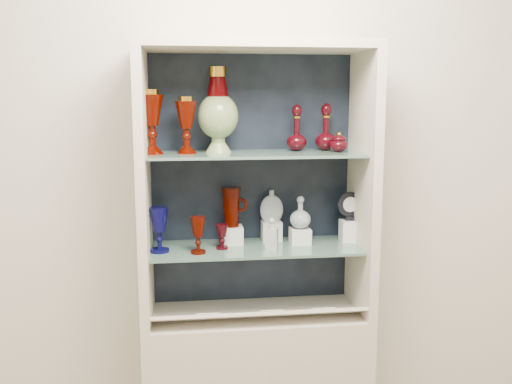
{
  "coord_description": "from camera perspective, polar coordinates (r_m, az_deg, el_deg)",
  "views": [
    {
      "loc": [
        -0.31,
        -0.9,
        1.71
      ],
      "look_at": [
        0.0,
        1.53,
        1.3
      ],
      "focal_mm": 40.0,
      "sensor_mm": 36.0,
      "label": 1
    }
  ],
  "objects": [
    {
      "name": "label_card_0",
      "position": [
        2.49,
        -4.89,
        -12.06
      ],
      "size": [
        0.1,
        0.06,
        0.03
      ],
      "primitive_type": "cube",
      "rotation": [
        -0.44,
        0.0,
        0.0
      ],
      "color": "white",
      "rests_on": "label_ledge"
    },
    {
      "name": "cabinet_back_panel",
      "position": [
        2.66,
        -0.51,
        1.2
      ],
      "size": [
        0.98,
        0.02,
        1.15
      ],
      "primitive_type": "cube",
      "color": "black",
      "rests_on": "cabinet_base"
    },
    {
      "name": "label_ledge",
      "position": [
        2.51,
        0.32,
        -12.19
      ],
      "size": [
        0.92,
        0.17,
        0.09
      ],
      "primitive_type": "cube",
      "rotation": [
        -0.44,
        0.0,
        0.0
      ],
      "color": "beige",
      "rests_on": "cabinet_base"
    },
    {
      "name": "ruby_decanter_a",
      "position": [
        2.55,
        4.09,
        6.7
      ],
      "size": [
        0.12,
        0.12,
        0.23
      ],
      "primitive_type": null,
      "rotation": [
        0.0,
        0.0,
        0.34
      ],
      "color": "#38050C",
      "rests_on": "shelf_upper"
    },
    {
      "name": "ruby_goblet_tall",
      "position": [
        2.44,
        -5.81,
        -4.33
      ],
      "size": [
        0.07,
        0.07,
        0.16
      ],
      "primitive_type": null,
      "rotation": [
        0.0,
        0.0,
        0.04
      ],
      "color": "#430800",
      "rests_on": "shelf_lower"
    },
    {
      "name": "cabinet_side_right",
      "position": [
        2.58,
        10.64,
        0.77
      ],
      "size": [
        0.04,
        0.4,
        1.15
      ],
      "primitive_type": "cube",
      "color": "beige",
      "rests_on": "cabinet_base"
    },
    {
      "name": "cabinet_top_cap",
      "position": [
        2.45,
        0.0,
        14.43
      ],
      "size": [
        1.0,
        0.4,
        0.04
      ],
      "primitive_type": "cube",
      "color": "beige",
      "rests_on": "cabinet_side_left"
    },
    {
      "name": "riser_ruby_pitcher",
      "position": [
        2.6,
        -2.46,
        -4.31
      ],
      "size": [
        0.1,
        0.1,
        0.08
      ],
      "primitive_type": "cube",
      "color": "silver",
      "rests_on": "shelf_lower"
    },
    {
      "name": "riser_clear_round_decanter",
      "position": [
        2.6,
        4.42,
        -4.41
      ],
      "size": [
        0.09,
        0.09,
        0.07
      ],
      "primitive_type": "cube",
      "color": "silver",
      "rests_on": "shelf_lower"
    },
    {
      "name": "riser_cameo_medallion",
      "position": [
        2.66,
        9.3,
        -3.85
      ],
      "size": [
        0.08,
        0.08,
        0.1
      ],
      "primitive_type": "cube",
      "color": "silver",
      "rests_on": "shelf_lower"
    },
    {
      "name": "clear_square_bottle",
      "position": [
        2.47,
        1.6,
        -4.25
      ],
      "size": [
        0.06,
        0.06,
        0.14
      ],
      "primitive_type": null,
      "rotation": [
        0.0,
        0.0,
        -0.32
      ],
      "color": "#99A7AF",
      "rests_on": "shelf_lower"
    },
    {
      "name": "flat_flask",
      "position": [
        2.63,
        1.56,
        -1.33
      ],
      "size": [
        0.11,
        0.05,
        0.15
      ],
      "primitive_type": null,
      "rotation": [
        0.0,
        0.0,
        -0.05
      ],
      "color": "#A7B3BB",
      "rests_on": "riser_flat_flask"
    },
    {
      "name": "ruby_pitcher",
      "position": [
        2.57,
        -2.48,
        -1.51
      ],
      "size": [
        0.14,
        0.1,
        0.18
      ],
      "primitive_type": null,
      "rotation": [
        0.0,
        0.0,
        -0.14
      ],
      "color": "#430800",
      "rests_on": "riser_ruby_pitcher"
    },
    {
      "name": "cameo_medallion",
      "position": [
        2.64,
        9.37,
        -1.35
      ],
      "size": [
        0.12,
        0.05,
        0.14
      ],
      "primitive_type": null,
      "rotation": [
        0.0,
        0.0,
        0.07
      ],
      "color": "black",
      "rests_on": "riser_cameo_medallion"
    },
    {
      "name": "ruby_goblet_small",
      "position": [
        2.5,
        -3.43,
        -4.48
      ],
      "size": [
        0.07,
        0.07,
        0.11
      ],
      "primitive_type": null,
      "rotation": [
        0.0,
        0.0,
        0.36
      ],
      "color": "#38050C",
      "rests_on": "shelf_lower"
    },
    {
      "name": "lidded_bowl",
      "position": [
        2.53,
        8.28,
        4.99
      ],
      "size": [
        0.09,
        0.09,
        0.09
      ],
      "primitive_type": null,
      "rotation": [
        0.0,
        0.0,
        0.17
      ],
      "color": "#38050C",
      "rests_on": "shelf_upper"
    },
    {
      "name": "label_card_1",
      "position": [
        2.56,
        6.59,
        -11.52
      ],
      "size": [
        0.1,
        0.06,
        0.03
      ],
      "primitive_type": "cube",
      "rotation": [
        -0.44,
        0.0,
        0.0
      ],
      "color": "white",
      "rests_on": "label_ledge"
    },
    {
      "name": "clear_round_decanter",
      "position": [
        2.58,
        4.45,
        -2.12
      ],
      "size": [
        0.12,
        0.12,
        0.14
      ],
      "primitive_type": null,
      "rotation": [
        0.0,
        0.0,
        0.26
      ],
      "color": "#99A7AF",
      "rests_on": "riser_clear_round_decanter"
    },
    {
      "name": "pedestal_lamp_right",
      "position": [
        2.45,
        -6.98,
        6.65
      ],
      "size": [
        0.11,
        0.11,
        0.24
      ],
      "primitive_type": null,
      "rotation": [
        0.0,
        0.0,
        -0.18
      ],
      "color": "#430800",
      "rests_on": "shelf_upper"
    },
    {
      "name": "label_card_2",
      "position": [
        2.51,
        1.49,
        -11.82
      ],
      "size": [
        0.1,
        0.06,
        0.03
      ],
      "primitive_type": "cube",
      "rotation": [
        -0.44,
        0.0,
        0.0
      ],
      "color": "white",
      "rests_on": "label_ledge"
    },
    {
      "name": "shelf_upper",
      "position": [
        2.48,
        -0.06,
        3.82
      ],
      "size": [
        0.92,
        0.34,
        0.01
      ],
      "primitive_type": "cube",
      "color": "slate",
      "rests_on": "cabinet_side_left"
    },
    {
      "name": "riser_flat_flask",
      "position": [
        2.65,
        1.55,
        -3.89
      ],
      "size": [
        0.09,
        0.09,
        0.09
      ],
      "primitive_type": "cube",
      "color": "silver",
      "rests_on": "shelf_lower"
    },
    {
      "name": "cobalt_goblet",
      "position": [
        2.48,
        -9.66,
        -3.76
      ],
      "size": [
        0.09,
        0.09,
        0.19
      ],
      "primitive_type": null,
      "rotation": [
        0.0,
        0.0,
        -0.13
      ],
      "color": "#090845",
      "rests_on": "shelf_lower"
    },
    {
      "name": "enamel_urn",
      "position": [
        2.49,
        -3.83,
        8.18
      ],
      "size": [
        0.2,
        0.2,
        0.37
      ],
      "primitive_type": null,
      "rotation": [
        0.0,
        0.0,
        0.15
      ],
      "color": "#084610",
      "rests_on": "shelf_upper"
    },
    {
      "name": "ruby_decanter_b",
      "position": [
        2.59,
        7.01,
        6.61
      ],
      "size": [
        0.1,
        0.1,
        0.22
      ],
      "primitive_type": null,
      "rotation": [
        0.0,
        0.0,
        0.09
      ],
      "color": "#38050C",
      "rests_on": "shelf_upper"
    },
    {
      "name": "wall_back",
      "position": [
        2.68,
        -0.59,
        2.88
      ],
      "size": [
        3.5,
        0.02,
        2.8
      ],
      "primitive_type": "cube",
      "color": "silver",
      "rests_on": "ground"
    },
    {
      "name": "pedestal_lamp_left",
      "position": [
        2.45,
        -10.39,
        6.91
      ],
      "size": [
        0.14,
        0.14,
        0.27
      ],
      "primitive_type": null,
      "rotation": [
        0.0,
        0.0,
        0.41
      ],
      "color": "#430800",
      "rests_on": "shelf_upper"
    },
    {
      "name": "cabinet_side_left",
      "position": [
        2.46,
        -11.15,
        0.34
      ],
      "size": [
        0.04,
        0.4,
        1.15
      ],
      "primitive_type": "cube",
      "color": "beige",
      "rests_on": "cabinet_base"
    },
    {
      "name": "shelf_lower",
      "position": [
        2.55,
        -0.06,
        -5.6
      ],
      "size": [
        0.92,
        0.34,
        0.01
      ],
      "primitive_type": "cube",
      "color": "slate",
      "rests_on": "cabinet_side_left"
    }
  ]
}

